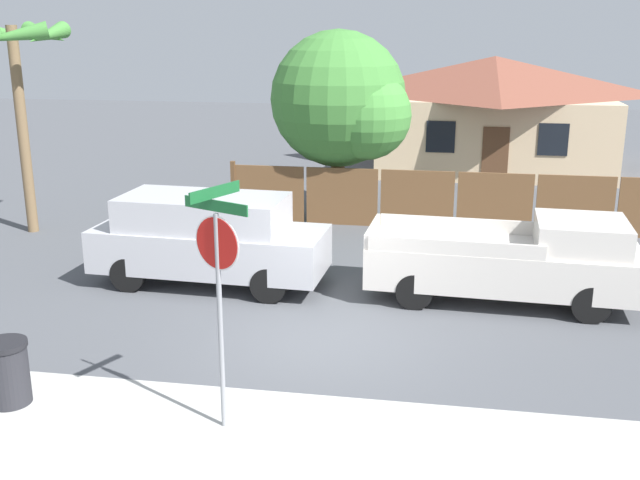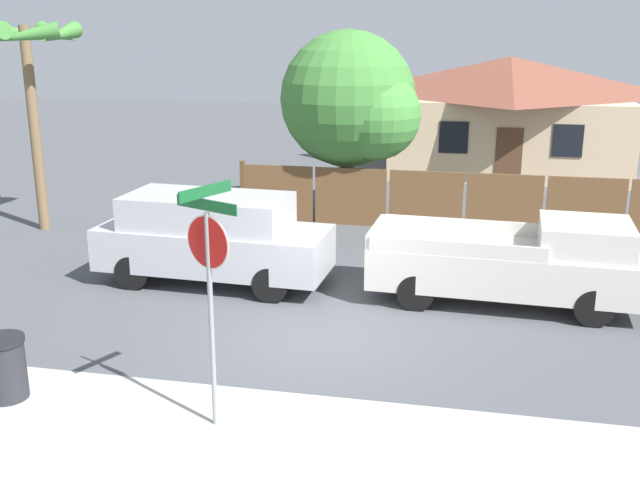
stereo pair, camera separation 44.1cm
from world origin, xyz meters
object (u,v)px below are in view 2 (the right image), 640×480
at_px(red_suv, 212,236).
at_px(stop_sign, 209,265).
at_px(trash_bin, 5,368).
at_px(house, 508,111).
at_px(oak_tree, 354,103).
at_px(orange_pickup, 516,262).
at_px(palm_tree, 26,52).

relative_size(red_suv, stop_sign, 1.47).
height_order(red_suv, trash_bin, red_suv).
xyz_separation_m(house, red_suv, (-6.56, -15.18, -1.16)).
xyz_separation_m(oak_tree, stop_sign, (0.03, -12.07, -0.93)).
distance_m(orange_pickup, trash_bin, 9.44).
distance_m(stop_sign, trash_bin, 3.79).
bearing_deg(stop_sign, palm_tree, 155.92).
bearing_deg(house, stop_sign, -102.24).
relative_size(house, palm_tree, 1.66).
bearing_deg(house, trash_bin, -110.66).
height_order(oak_tree, orange_pickup, oak_tree).
bearing_deg(stop_sign, red_suv, 133.58).
height_order(red_suv, stop_sign, stop_sign).
xyz_separation_m(red_suv, trash_bin, (-1.28, -5.60, -0.54)).
bearing_deg(oak_tree, house, 62.64).
distance_m(red_suv, stop_sign, 6.19).
relative_size(palm_tree, orange_pickup, 1.01).
height_order(house, trash_bin, house).
relative_size(palm_tree, trash_bin, 5.60).
bearing_deg(oak_tree, orange_pickup, -55.94).
relative_size(oak_tree, stop_sign, 1.55).
height_order(orange_pickup, trash_bin, orange_pickup).
bearing_deg(orange_pickup, oak_tree, 126.82).
bearing_deg(oak_tree, palm_tree, -158.91).
height_order(house, orange_pickup, house).
distance_m(oak_tree, trash_bin, 12.72).
bearing_deg(red_suv, trash_bin, -100.10).
relative_size(oak_tree, trash_bin, 5.40).
relative_size(oak_tree, orange_pickup, 0.98).
height_order(oak_tree, stop_sign, oak_tree).
relative_size(stop_sign, trash_bin, 3.49).
bearing_deg(stop_sign, oak_tree, 114.08).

